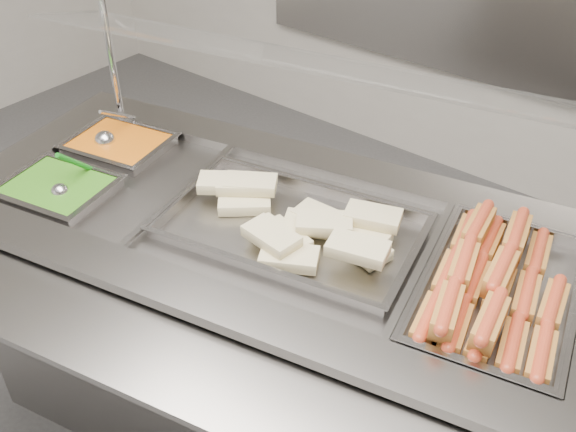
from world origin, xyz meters
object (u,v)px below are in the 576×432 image
Objects in this scene: pan_wraps at (291,231)px; serving_spoon at (63,187)px; steam_counter at (274,330)px; pan_hotdogs at (497,299)px; sneeze_guard at (307,65)px; ladle at (106,139)px.

pan_wraps is 0.72m from serving_spoon.
pan_hotdogs reaches higher than steam_counter.
pan_wraps is at bearing -168.04° from pan_hotdogs.
serving_spoon is at bearing -137.11° from sneeze_guard.
serving_spoon reaches higher than pan_wraps.
sneeze_guard is at bearing 117.30° from pan_wraps.
pan_hotdogs and pan_wraps have the same top height.
sneeze_guard reaches higher than pan_wraps.
steam_counter is 0.87m from ladle.
ladle is at bearing 115.97° from serving_spoon.
serving_spoon is (-0.65, -0.30, 0.04)m from pan_wraps.
pan_hotdogs is 0.81× the size of pan_wraps.
serving_spoon reaches higher than pan_hotdogs.
pan_wraps is at bearing 24.48° from serving_spoon.
ladle reaches higher than pan_wraps.
serving_spoon is (-0.59, -0.28, 0.48)m from steam_counter.
pan_wraps is 4.41× the size of serving_spoon.
sneeze_guard is 0.83m from serving_spoon.
steam_counter is 1.20× the size of sneeze_guard.
steam_counter is 3.31× the size of pan_hotdogs.
steam_counter is at bearing -168.04° from pan_wraps.
pan_wraps reaches higher than steam_counter.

